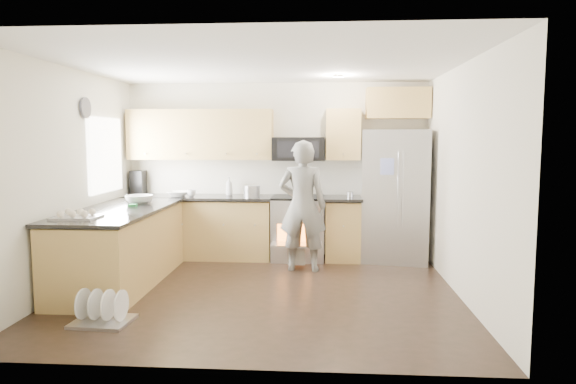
# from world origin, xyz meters

# --- Properties ---
(ground) EXTENTS (4.50, 4.50, 0.00)m
(ground) POSITION_xyz_m (0.00, 0.00, 0.00)
(ground) COLOR black
(ground) RESTS_ON ground
(room_shell) EXTENTS (4.54, 4.04, 2.62)m
(room_shell) POSITION_xyz_m (-0.04, 0.02, 1.67)
(room_shell) COLOR silver
(room_shell) RESTS_ON ground
(back_cabinet_run) EXTENTS (4.45, 0.64, 2.50)m
(back_cabinet_run) POSITION_xyz_m (-0.59, 1.75, 0.96)
(back_cabinet_run) COLOR #B08A46
(back_cabinet_run) RESTS_ON ground
(peninsula) EXTENTS (0.96, 2.36, 1.04)m
(peninsula) POSITION_xyz_m (-1.75, 0.25, 0.47)
(peninsula) COLOR #B08A46
(peninsula) RESTS_ON ground
(stove_range) EXTENTS (0.76, 0.97, 1.79)m
(stove_range) POSITION_xyz_m (0.35, 1.69, 0.68)
(stove_range) COLOR #B7B7BC
(stove_range) RESTS_ON ground
(refrigerator) EXTENTS (1.04, 0.87, 1.90)m
(refrigerator) POSITION_xyz_m (1.77, 1.70, 0.95)
(refrigerator) COLOR #B7B7BC
(refrigerator) RESTS_ON ground
(person) EXTENTS (0.67, 0.46, 1.75)m
(person) POSITION_xyz_m (0.44, 1.03, 0.88)
(person) COLOR gray
(person) RESTS_ON ground
(dish_rack) EXTENTS (0.57, 0.47, 0.33)m
(dish_rack) POSITION_xyz_m (-1.40, -1.10, 0.09)
(dish_rack) COLOR #B7B7BC
(dish_rack) RESTS_ON ground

